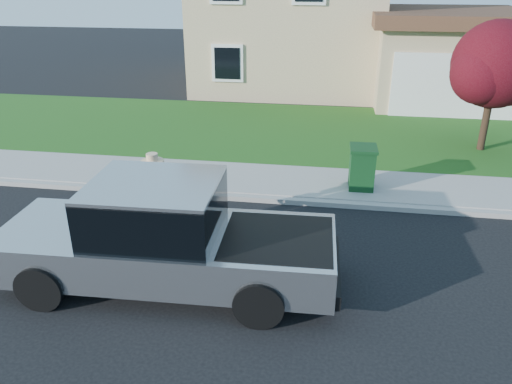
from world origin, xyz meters
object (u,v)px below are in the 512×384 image
ornamental_tree (497,69)px  trash_bin (362,167)px  woman (156,200)px  pickup_truck (165,238)px

ornamental_tree → trash_bin: ornamental_tree is taller
ornamental_tree → trash_bin: size_ratio=3.58×
woman → ornamental_tree: ornamental_tree is taller
pickup_truck → trash_bin: (3.47, 4.50, -0.21)m
pickup_truck → woman: 1.68m
woman → trash_bin: 5.12m
woman → ornamental_tree: bearing=-136.6°
pickup_truck → ornamental_tree: bearing=46.7°
pickup_truck → woman: pickup_truck is taller
woman → ornamental_tree: size_ratio=0.49×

